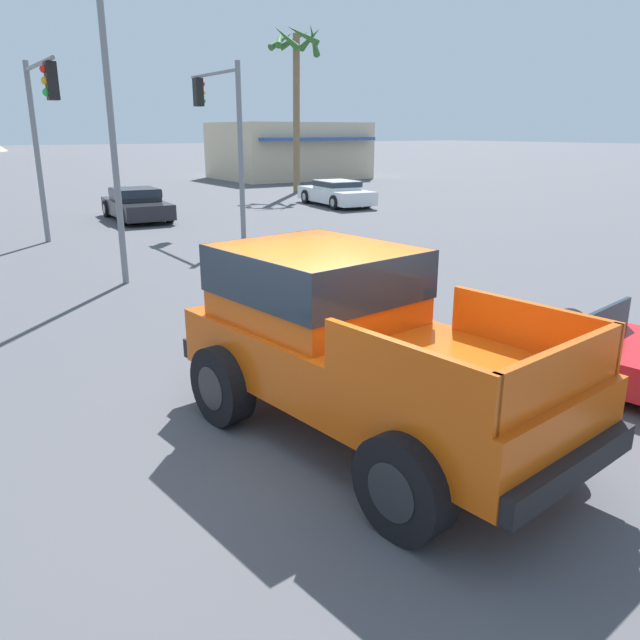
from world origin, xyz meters
The scene contains 10 objects.
ground_plane centered at (0.00, 0.00, 0.00)m, with size 320.00×320.00×0.00m, color #4C4C51.
orange_pickup_truck centered at (0.32, -0.13, 1.15)m, with size 2.79×5.03×2.04m.
red_convertible_car centered at (4.17, -1.30, 0.40)m, with size 2.61×4.61×1.04m.
parked_car_white centered at (12.92, 18.39, 0.59)m, with size 2.22×4.73×1.14m.
parked_car_dark centered at (3.79, 18.68, 0.61)m, with size 2.15×4.53×1.19m.
traffic_light_main centered at (5.26, 13.83, 3.70)m, with size 0.38×3.56×5.29m.
traffic_light_crosswalk centered at (-0.10, 13.75, 3.67)m, with size 0.38×3.79×5.23m.
street_lamp_post centered at (0.30, 8.47, 5.27)m, with size 0.90×0.24×8.95m.
palm_tree_leaning centered at (14.63, 24.62, 6.37)m, with size 2.72×2.80×8.53m.
storefront_building centered at (19.89, 34.50, 1.92)m, with size 9.71×8.23×3.84m.
Camera 1 is at (-3.54, -5.43, 3.30)m, focal length 35.00 mm.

